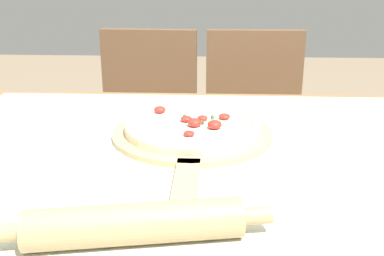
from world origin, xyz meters
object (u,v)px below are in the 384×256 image
Objects in this scene: pizza_peel at (192,137)px; pizza at (193,126)px; rolling_pin at (135,224)px; chair_right at (254,130)px; chair_left at (147,129)px.

pizza reaches higher than pizza_peel.
rolling_pin is (-0.06, -0.41, 0.02)m from pizza_peel.
pizza_peel is 0.03m from pizza.
pizza is at bearing -105.74° from chair_right.
chair_left and chair_right have the same top height.
pizza_peel is 0.86m from chair_right.
pizza is 0.77× the size of rolling_pin.
chair_right is (0.27, 1.20, -0.29)m from rolling_pin.
chair_right is (0.21, 0.77, -0.29)m from pizza.
pizza is at bearing 89.56° from pizza_peel.
chair_left is (-0.15, 1.20, -0.29)m from rolling_pin.
chair_right is at bearing 2.91° from chair_left.
rolling_pin is at bearing -98.67° from pizza_peel.
chair_left is at bearing 105.75° from pizza.
pizza is at bearing 81.76° from rolling_pin.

